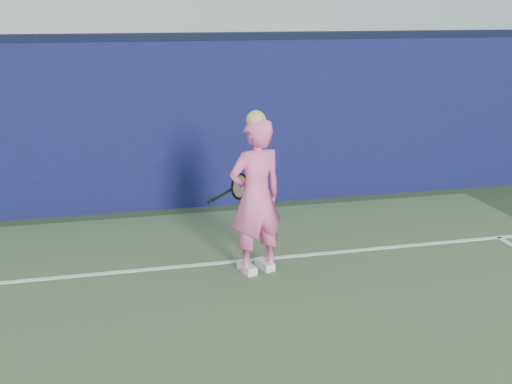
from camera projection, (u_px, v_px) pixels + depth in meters
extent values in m
cube|color=#0C1137|center=(119.00, 128.00, 9.45)|extent=(24.00, 0.40, 2.50)
cube|color=black|center=(114.00, 37.00, 9.09)|extent=(24.00, 0.42, 0.10)
imported|color=pink|center=(256.00, 197.00, 7.24)|extent=(0.75, 0.60, 1.81)
sphere|color=tan|center=(256.00, 120.00, 7.00)|extent=(0.22, 0.22, 0.22)
cube|color=white|center=(265.00, 265.00, 7.54)|extent=(0.19, 0.30, 0.10)
cube|color=white|center=(247.00, 269.00, 7.42)|extent=(0.19, 0.30, 0.10)
torus|color=black|center=(240.00, 186.00, 7.65)|extent=(0.28, 0.25, 0.33)
torus|color=yellow|center=(240.00, 186.00, 7.65)|extent=(0.23, 0.20, 0.27)
cylinder|color=beige|center=(240.00, 186.00, 7.65)|extent=(0.22, 0.19, 0.26)
cylinder|color=black|center=(222.00, 195.00, 7.54)|extent=(0.27, 0.18, 0.11)
cylinder|color=black|center=(212.00, 200.00, 7.47)|extent=(0.13, 0.10, 0.07)
cube|color=white|center=(133.00, 271.00, 7.46)|extent=(11.00, 0.08, 0.01)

